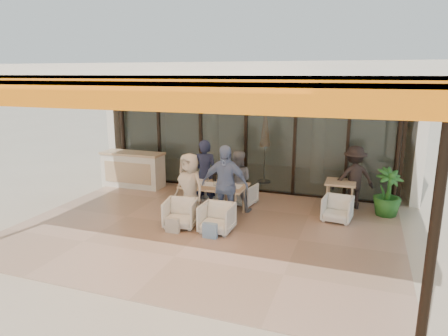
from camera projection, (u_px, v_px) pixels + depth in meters
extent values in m
plane|color=#C6B293|center=(206.00, 228.00, 8.62)|extent=(70.00, 70.00, 0.00)
cube|color=tan|center=(206.00, 228.00, 8.62)|extent=(8.00, 6.00, 0.01)
cube|color=silver|center=(204.00, 72.00, 7.86)|extent=(8.00, 6.00, 0.20)
cube|color=orange|center=(119.00, 93.00, 5.23)|extent=(8.00, 0.12, 0.45)
cube|color=orange|center=(146.00, 82.00, 5.83)|extent=(8.00, 1.50, 0.06)
cylinder|color=black|center=(434.00, 230.00, 4.35)|extent=(0.12, 0.12, 3.20)
cylinder|color=black|center=(123.00, 129.00, 12.16)|extent=(0.12, 0.12, 3.20)
cylinder|color=black|center=(399.00, 144.00, 9.63)|extent=(0.12, 0.12, 3.20)
cube|color=#9EADA3|center=(246.00, 135.00, 11.00)|extent=(8.00, 0.03, 3.20)
cube|color=black|center=(245.00, 189.00, 11.36)|extent=(8.00, 0.10, 0.08)
cube|color=black|center=(247.00, 77.00, 10.64)|extent=(8.00, 0.10, 0.08)
cube|color=black|center=(122.00, 129.00, 12.30)|extent=(0.08, 0.10, 3.20)
cube|color=black|center=(159.00, 131.00, 11.88)|extent=(0.08, 0.10, 3.20)
cube|color=black|center=(201.00, 133.00, 11.44)|extent=(0.08, 0.10, 3.20)
cube|color=black|center=(246.00, 135.00, 11.00)|extent=(0.08, 0.10, 3.20)
cube|color=black|center=(295.00, 138.00, 10.56)|extent=(0.08, 0.10, 3.20)
cube|color=black|center=(348.00, 141.00, 10.13)|extent=(0.08, 0.10, 3.20)
cube|color=black|center=(404.00, 144.00, 9.70)|extent=(0.08, 0.10, 3.20)
cube|color=silver|center=(274.00, 118.00, 14.19)|extent=(9.00, 0.25, 3.40)
cube|color=silver|center=(140.00, 119.00, 14.02)|extent=(0.25, 3.50, 3.40)
cube|color=silver|center=(415.00, 131.00, 11.15)|extent=(0.25, 3.50, 3.40)
cube|color=silver|center=(263.00, 69.00, 12.19)|extent=(9.00, 3.50, 0.25)
cube|color=tan|center=(261.00, 176.00, 12.98)|extent=(8.00, 3.50, 0.02)
cylinder|color=silver|center=(213.00, 129.00, 13.01)|extent=(0.40, 0.40, 3.00)
cylinder|color=silver|center=(319.00, 134.00, 11.91)|extent=(0.40, 0.40, 3.00)
cylinder|color=black|center=(220.00, 82.00, 12.17)|extent=(0.03, 0.03, 0.70)
cube|color=black|center=(220.00, 97.00, 12.27)|extent=(0.30, 0.30, 0.40)
sphere|color=#FFBF72|center=(220.00, 97.00, 12.27)|extent=(0.18, 0.18, 0.18)
cylinder|color=black|center=(339.00, 83.00, 11.03)|extent=(0.03, 0.03, 0.70)
cube|color=black|center=(338.00, 100.00, 11.14)|extent=(0.30, 0.30, 0.40)
sphere|color=#FFBF72|center=(338.00, 100.00, 11.14)|extent=(0.18, 0.18, 0.18)
cylinder|color=black|center=(264.00, 181.00, 12.18)|extent=(0.40, 0.40, 0.05)
cylinder|color=black|center=(265.00, 149.00, 11.95)|extent=(0.04, 0.04, 2.10)
cone|color=orange|center=(265.00, 128.00, 11.80)|extent=(0.32, 0.32, 1.10)
cube|color=silver|center=(133.00, 170.00, 11.66)|extent=(1.80, 0.60, 1.00)
cube|color=tan|center=(132.00, 153.00, 11.54)|extent=(1.85, 0.65, 0.06)
cube|color=tan|center=(127.00, 173.00, 11.38)|extent=(1.50, 0.02, 0.60)
cube|color=tan|center=(214.00, 186.00, 9.28)|extent=(1.50, 0.90, 0.05)
cube|color=white|center=(214.00, 185.00, 9.27)|extent=(1.30, 0.35, 0.01)
cylinder|color=tan|center=(184.00, 202.00, 9.27)|extent=(0.06, 0.06, 0.70)
cylinder|color=tan|center=(235.00, 208.00, 8.87)|extent=(0.06, 0.06, 0.70)
cylinder|color=tan|center=(195.00, 194.00, 9.86)|extent=(0.06, 0.06, 0.70)
cylinder|color=tan|center=(243.00, 200.00, 9.45)|extent=(0.06, 0.06, 0.70)
cylinder|color=white|center=(194.00, 182.00, 9.27)|extent=(0.06, 0.06, 0.11)
cylinder|color=white|center=(207.00, 179.00, 9.52)|extent=(0.06, 0.06, 0.11)
cylinder|color=white|center=(215.00, 183.00, 9.15)|extent=(0.06, 0.06, 0.11)
cylinder|color=white|center=(229.00, 181.00, 9.32)|extent=(0.06, 0.06, 0.11)
cylinder|color=brown|center=(195.00, 178.00, 9.57)|extent=(0.07, 0.07, 0.16)
cylinder|color=black|center=(214.00, 178.00, 9.54)|extent=(0.09, 0.09, 0.17)
cylinder|color=black|center=(214.00, 174.00, 9.52)|extent=(0.10, 0.10, 0.01)
cylinder|color=white|center=(191.00, 186.00, 9.14)|extent=(0.22, 0.22, 0.01)
cylinder|color=white|center=(228.00, 190.00, 8.85)|extent=(0.22, 0.22, 0.01)
cylinder|color=white|center=(202.00, 179.00, 9.71)|extent=(0.22, 0.22, 0.01)
cylinder|color=white|center=(237.00, 182.00, 9.42)|extent=(0.22, 0.22, 0.01)
imported|color=white|center=(212.00, 189.00, 10.37)|extent=(0.83, 0.81, 0.68)
imported|color=white|center=(243.00, 193.00, 10.11)|extent=(0.70, 0.66, 0.62)
imported|color=white|center=(180.00, 212.00, 8.63)|extent=(0.76, 0.73, 0.68)
imported|color=white|center=(217.00, 217.00, 8.36)|extent=(0.66, 0.62, 0.68)
imported|color=#181F36|center=(205.00, 174.00, 9.79)|extent=(0.71, 0.56, 1.71)
imported|color=slate|center=(237.00, 181.00, 9.55)|extent=(0.83, 0.71, 1.49)
imported|color=beige|center=(190.00, 187.00, 8.99)|extent=(0.86, 0.68, 1.54)
imported|color=#6D85B6|center=(225.00, 185.00, 8.69)|extent=(1.07, 0.50, 1.78)
cube|color=silver|center=(172.00, 226.00, 8.30)|extent=(0.30, 0.10, 0.34)
cube|color=#99BFD8|center=(210.00, 231.00, 8.03)|extent=(0.30, 0.10, 0.34)
cube|color=tan|center=(341.00, 182.00, 9.56)|extent=(0.70, 0.70, 0.05)
cylinder|color=tan|center=(327.00, 199.00, 9.48)|extent=(0.05, 0.05, 0.70)
cylinder|color=tan|center=(351.00, 202.00, 9.30)|extent=(0.05, 0.05, 0.70)
cylinder|color=tan|center=(329.00, 193.00, 9.99)|extent=(0.05, 0.05, 0.70)
cylinder|color=tan|center=(352.00, 195.00, 9.81)|extent=(0.05, 0.05, 0.70)
imported|color=white|center=(337.00, 208.00, 8.97)|extent=(0.69, 0.65, 0.64)
imported|color=black|center=(354.00, 178.00, 9.70)|extent=(1.17, 0.94, 1.58)
imported|color=#1E5919|center=(388.00, 193.00, 9.24)|extent=(0.89, 0.89, 1.14)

